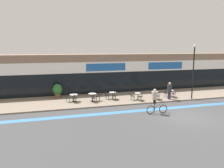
# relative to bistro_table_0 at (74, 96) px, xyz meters

# --- Properties ---
(ground_plane) EXTENTS (120.00, 120.00, 0.00)m
(ground_plane) POSITION_rel_bistro_table_0_xyz_m (7.85, -6.89, -0.63)
(ground_plane) COLOR #424244
(sidewalk_slab) EXTENTS (40.00, 5.50, 0.12)m
(sidewalk_slab) POSITION_rel_bistro_table_0_xyz_m (7.85, 0.36, -0.57)
(sidewalk_slab) COLOR gray
(sidewalk_slab) RESTS_ON ground
(storefront_facade) EXTENTS (40.00, 4.06, 4.54)m
(storefront_facade) POSITION_rel_bistro_table_0_xyz_m (7.85, 5.06, 1.64)
(storefront_facade) COLOR #7F6656
(storefront_facade) RESTS_ON ground
(bike_lane_stripe) EXTENTS (36.00, 0.70, 0.01)m
(bike_lane_stripe) POSITION_rel_bistro_table_0_xyz_m (7.85, -4.31, -0.63)
(bike_lane_stripe) COLOR #3D7AB7
(bike_lane_stripe) RESTS_ON ground
(bistro_table_0) EXTENTS (0.79, 0.79, 0.70)m
(bistro_table_0) POSITION_rel_bistro_table_0_xyz_m (0.00, 0.00, 0.00)
(bistro_table_0) COLOR black
(bistro_table_0) RESTS_ON sidewalk_slab
(bistro_table_1) EXTENTS (0.78, 0.78, 0.78)m
(bistro_table_1) POSITION_rel_bistro_table_0_xyz_m (1.76, -0.40, 0.05)
(bistro_table_1) COLOR black
(bistro_table_1) RESTS_ON sidewalk_slab
(bistro_table_2) EXTENTS (0.71, 0.71, 0.71)m
(bistro_table_2) POSITION_rel_bistro_table_0_xyz_m (3.91, -0.06, 0.00)
(bistro_table_2) COLOR black
(bistro_table_2) RESTS_ON sidewalk_slab
(bistro_table_3) EXTENTS (0.62, 0.62, 0.71)m
(bistro_table_3) POSITION_rel_bistro_table_0_xyz_m (6.25, -1.09, -0.01)
(bistro_table_3) COLOR black
(bistro_table_3) RESTS_ON sidewalk_slab
(bistro_table_4) EXTENTS (0.71, 0.71, 0.78)m
(bistro_table_4) POSITION_rel_bistro_table_0_xyz_m (8.05, -1.24, 0.04)
(bistro_table_4) COLOR black
(bistro_table_4) RESTS_ON sidewalk_slab
(bistro_table_5) EXTENTS (0.72, 0.72, 0.71)m
(bistro_table_5) POSITION_rel_bistro_table_0_xyz_m (10.16, -0.75, -0.00)
(bistro_table_5) COLOR black
(bistro_table_5) RESTS_ON sidewalk_slab
(cafe_chair_0_near) EXTENTS (0.41, 0.58, 0.90)m
(cafe_chair_0_near) POSITION_rel_bistro_table_0_xyz_m (-0.00, -0.63, 0.01)
(cafe_chair_0_near) COLOR black
(cafe_chair_0_near) RESTS_ON sidewalk_slab
(cafe_chair_0_side) EXTENTS (0.59, 0.43, 0.90)m
(cafe_chair_0_side) POSITION_rel_bistro_table_0_xyz_m (-0.63, 0.01, 0.01)
(cafe_chair_0_side) COLOR black
(cafe_chair_0_side) RESTS_ON sidewalk_slab
(cafe_chair_1_near) EXTENTS (0.45, 0.60, 0.90)m
(cafe_chair_1_near) POSITION_rel_bistro_table_0_xyz_m (1.75, -1.02, 0.01)
(cafe_chair_1_near) COLOR black
(cafe_chair_1_near) RESTS_ON sidewalk_slab
(cafe_chair_1_side) EXTENTS (0.60, 0.45, 0.90)m
(cafe_chair_1_side) POSITION_rel_bistro_table_0_xyz_m (2.39, -0.41, 0.01)
(cafe_chair_1_side) COLOR black
(cafe_chair_1_side) RESTS_ON sidewalk_slab
(cafe_chair_2_near) EXTENTS (0.45, 0.60, 0.90)m
(cafe_chair_2_near) POSITION_rel_bistro_table_0_xyz_m (3.90, -0.69, 0.01)
(cafe_chair_2_near) COLOR black
(cafe_chair_2_near) RESTS_ON sidewalk_slab
(cafe_chair_2_side) EXTENTS (0.58, 0.42, 0.90)m
(cafe_chair_2_side) POSITION_rel_bistro_table_0_xyz_m (3.29, -0.06, 0.01)
(cafe_chair_2_side) COLOR black
(cafe_chair_2_side) RESTS_ON sidewalk_slab
(cafe_chair_3_near) EXTENTS (0.41, 0.58, 0.90)m
(cafe_chair_3_near) POSITION_rel_bistro_table_0_xyz_m (6.25, -1.71, 0.01)
(cafe_chair_3_near) COLOR black
(cafe_chair_3_near) RESTS_ON sidewalk_slab
(cafe_chair_3_side) EXTENTS (0.59, 0.42, 0.90)m
(cafe_chair_3_side) POSITION_rel_bistro_table_0_xyz_m (5.62, -1.08, 0.01)
(cafe_chair_3_side) COLOR black
(cafe_chair_3_side) RESTS_ON sidewalk_slab
(cafe_chair_4_near) EXTENTS (0.41, 0.58, 0.90)m
(cafe_chair_4_near) POSITION_rel_bistro_table_0_xyz_m (8.05, -1.87, 0.01)
(cafe_chair_4_near) COLOR black
(cafe_chair_4_near) RESTS_ON sidewalk_slab
(cafe_chair_5_near) EXTENTS (0.43, 0.59, 0.90)m
(cafe_chair_5_near) POSITION_rel_bistro_table_0_xyz_m (10.16, -1.37, 0.01)
(cafe_chair_5_near) COLOR black
(cafe_chair_5_near) RESTS_ON sidewalk_slab
(cafe_chair_5_side) EXTENTS (0.57, 0.40, 0.90)m
(cafe_chair_5_side) POSITION_rel_bistro_table_0_xyz_m (9.53, -0.75, 0.01)
(cafe_chair_5_side) COLOR black
(cafe_chair_5_side) RESTS_ON sidewalk_slab
(planter_pot) EXTENTS (0.97, 0.97, 1.45)m
(planter_pot) POSITION_rel_bistro_table_0_xyz_m (-1.44, 2.17, 0.27)
(planter_pot) COLOR brown
(planter_pot) RESTS_ON sidewalk_slab
(lamp_post) EXTENTS (0.26, 0.26, 5.47)m
(lamp_post) POSITION_rel_bistro_table_0_xyz_m (11.80, -2.11, 2.63)
(lamp_post) COLOR black
(lamp_post) RESTS_ON sidewalk_slab
(cyclist_0) EXTENTS (1.82, 0.48, 2.06)m
(cyclist_0) POSITION_rel_bistro_table_0_xyz_m (5.92, -5.47, 0.52)
(cyclist_0) COLOR black
(cyclist_0) RESTS_ON ground
(pedestrian_near_end) EXTENTS (0.56, 0.56, 1.76)m
(pedestrian_near_end) POSITION_rel_bistro_table_0_xyz_m (9.40, -1.77, 0.53)
(pedestrian_near_end) COLOR #382D47
(pedestrian_near_end) RESTS_ON sidewalk_slab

